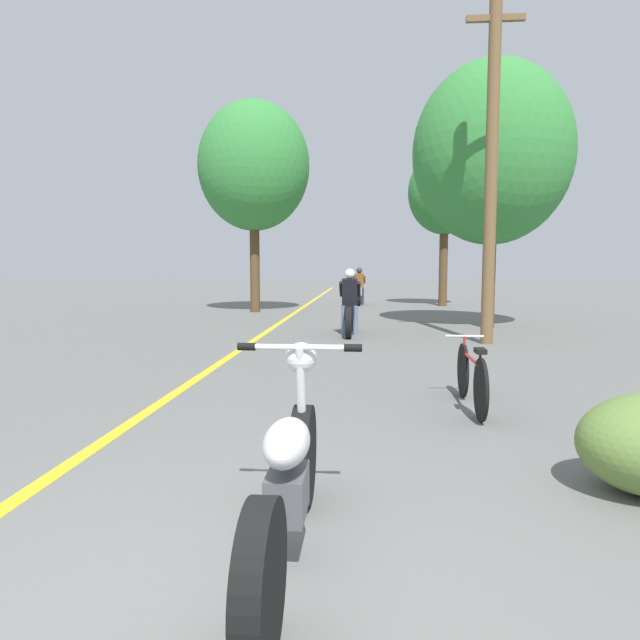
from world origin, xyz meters
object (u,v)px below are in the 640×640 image
motorcycle_rider_far (359,291)px  bicycle_parked (471,377)px  motorcycle_foreground (288,479)px  utility_pole (491,165)px  roadside_tree_right_far (445,193)px  roadside_tree_right_near (492,154)px  roadside_tree_left (254,167)px  motorcycle_rider_lead (350,310)px

motorcycle_rider_far → bicycle_parked: bearing=-84.9°
motorcycle_foreground → motorcycle_rider_far: (0.13, 19.54, 0.11)m
motorcycle_rider_far → bicycle_parked: motorcycle_rider_far is taller
utility_pole → motorcycle_rider_far: 11.65m
roadside_tree_right_far → motorcycle_rider_far: size_ratio=2.77×
motorcycle_foreground → bicycle_parked: size_ratio=1.26×
motorcycle_foreground → motorcycle_rider_far: size_ratio=1.02×
motorcycle_foreground → bicycle_parked: bearing=65.0°
utility_pole → roadside_tree_right_near: utility_pole is taller
bicycle_parked → roadside_tree_left: bearing=111.3°
roadside_tree_right_far → bicycle_parked: size_ratio=3.43×
roadside_tree_right_far → roadside_tree_left: 7.44m
utility_pole → roadside_tree_left: size_ratio=0.99×
roadside_tree_right_near → motorcycle_rider_far: roadside_tree_right_near is taller
roadside_tree_right_near → roadside_tree_right_far: 7.51m
utility_pole → motorcycle_rider_far: utility_pole is taller
motorcycle_foreground → motorcycle_rider_lead: 9.83m
roadside_tree_right_far → motorcycle_rider_far: bearing=173.4°
roadside_tree_right_near → motorcycle_rider_lead: (-3.42, -1.84, -3.72)m
motorcycle_rider_lead → bicycle_parked: motorcycle_rider_lead is taller
roadside_tree_right_far → motorcycle_rider_far: roadside_tree_right_far is taller
utility_pole → roadside_tree_right_far: (0.52, 10.58, 0.75)m
roadside_tree_right_near → motorcycle_rider_far: 9.33m
bicycle_parked → motorcycle_rider_lead: bearing=103.2°
roadside_tree_right_far → roadside_tree_right_near: bearing=-89.0°
roadside_tree_right_near → roadside_tree_left: 7.91m
roadside_tree_right_near → utility_pole: bearing=-102.0°
roadside_tree_right_far → motorcycle_rider_far: (-3.19, 0.37, -3.69)m
utility_pole → roadside_tree_left: 9.50m
roadside_tree_right_far → motorcycle_rider_lead: size_ratio=2.89×
motorcycle_rider_far → roadside_tree_right_near: bearing=-67.1°
roadside_tree_right_far → bicycle_parked: (-1.76, -15.82, -3.90)m
roadside_tree_right_far → bicycle_parked: roadside_tree_right_far is taller
motorcycle_rider_far → bicycle_parked: size_ratio=1.24×
roadside_tree_left → utility_pole: bearing=-49.8°
bicycle_parked → utility_pole: bearing=76.7°
utility_pole → motorcycle_rider_far: (-2.68, 10.95, -2.95)m
roadside_tree_right_far → utility_pole: bearing=-92.8°
roadside_tree_right_near → bicycle_parked: 9.39m
utility_pole → motorcycle_rider_far: size_ratio=3.21×
roadside_tree_right_far → motorcycle_rider_lead: 10.57m
roadside_tree_right_near → roadside_tree_right_far: roadside_tree_right_near is taller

